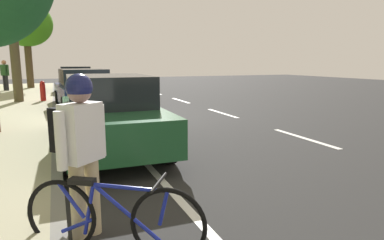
{
  "coord_description": "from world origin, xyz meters",
  "views": [
    {
      "loc": [
        2.11,
        10.56,
        1.79
      ],
      "look_at": [
        0.53,
        6.71,
        1.06
      ],
      "focal_mm": 31.19,
      "sensor_mm": 36.0,
      "label": 1
    }
  ],
  "objects_px": {
    "street_tree_near_cyclist": "(26,24)",
    "cyclist_with_backpack": "(80,141)",
    "pedestrian_on_phone": "(5,73)",
    "fire_hydrant": "(43,91)",
    "parked_sedan_dark_blue_second": "(84,90)",
    "bicycle_at_curb": "(112,218)",
    "parked_sedan_green_mid": "(110,113)",
    "parked_sedan_black_nearest": "(76,80)"
  },
  "relations": [
    {
      "from": "parked_sedan_dark_blue_second",
      "to": "street_tree_near_cyclist",
      "type": "height_order",
      "value": "street_tree_near_cyclist"
    },
    {
      "from": "pedestrian_on_phone",
      "to": "bicycle_at_curb",
      "type": "bearing_deg",
      "value": 99.05
    },
    {
      "from": "parked_sedan_dark_blue_second",
      "to": "fire_hydrant",
      "type": "distance_m",
      "value": 2.7
    },
    {
      "from": "cyclist_with_backpack",
      "to": "pedestrian_on_phone",
      "type": "distance_m",
      "value": 18.56
    },
    {
      "from": "parked_sedan_black_nearest",
      "to": "bicycle_at_curb",
      "type": "xyz_separation_m",
      "value": [
        0.72,
        17.51,
        -0.37
      ]
    },
    {
      "from": "parked_sedan_black_nearest",
      "to": "street_tree_near_cyclist",
      "type": "xyz_separation_m",
      "value": [
        2.54,
        -3.15,
        3.32
      ]
    },
    {
      "from": "bicycle_at_curb",
      "to": "cyclist_with_backpack",
      "type": "distance_m",
      "value": 0.82
    },
    {
      "from": "parked_sedan_dark_blue_second",
      "to": "street_tree_near_cyclist",
      "type": "relative_size",
      "value": 0.84
    },
    {
      "from": "street_tree_near_cyclist",
      "to": "pedestrian_on_phone",
      "type": "xyz_separation_m",
      "value": [
        1.17,
        1.84,
        -2.94
      ]
    },
    {
      "from": "parked_sedan_green_mid",
      "to": "pedestrian_on_phone",
      "type": "height_order",
      "value": "pedestrian_on_phone"
    },
    {
      "from": "fire_hydrant",
      "to": "pedestrian_on_phone",
      "type": "bearing_deg",
      "value": -71.74
    },
    {
      "from": "street_tree_near_cyclist",
      "to": "pedestrian_on_phone",
      "type": "relative_size",
      "value": 3.13
    },
    {
      "from": "pedestrian_on_phone",
      "to": "fire_hydrant",
      "type": "relative_size",
      "value": 2.04
    },
    {
      "from": "parked_sedan_dark_blue_second",
      "to": "cyclist_with_backpack",
      "type": "xyz_separation_m",
      "value": [
        0.8,
        9.72,
        0.27
      ]
    },
    {
      "from": "street_tree_near_cyclist",
      "to": "pedestrian_on_phone",
      "type": "distance_m",
      "value": 3.66
    },
    {
      "from": "bicycle_at_curb",
      "to": "pedestrian_on_phone",
      "type": "distance_m",
      "value": 19.07
    },
    {
      "from": "cyclist_with_backpack",
      "to": "fire_hydrant",
      "type": "bearing_deg",
      "value": -86.75
    },
    {
      "from": "pedestrian_on_phone",
      "to": "street_tree_near_cyclist",
      "type": "bearing_deg",
      "value": -122.6
    },
    {
      "from": "bicycle_at_curb",
      "to": "parked_sedan_green_mid",
      "type": "bearing_deg",
      "value": -98.46
    },
    {
      "from": "parked_sedan_black_nearest",
      "to": "fire_hydrant",
      "type": "height_order",
      "value": "parked_sedan_black_nearest"
    },
    {
      "from": "bicycle_at_curb",
      "to": "street_tree_near_cyclist",
      "type": "height_order",
      "value": "street_tree_near_cyclist"
    },
    {
      "from": "parked_sedan_dark_blue_second",
      "to": "fire_hydrant",
      "type": "height_order",
      "value": "parked_sedan_dark_blue_second"
    },
    {
      "from": "cyclist_with_backpack",
      "to": "pedestrian_on_phone",
      "type": "xyz_separation_m",
      "value": [
        2.78,
        -18.35,
        0.11
      ]
    },
    {
      "from": "parked_sedan_dark_blue_second",
      "to": "parked_sedan_green_mid",
      "type": "bearing_deg",
      "value": 90.02
    },
    {
      "from": "parked_sedan_dark_blue_second",
      "to": "bicycle_at_curb",
      "type": "height_order",
      "value": "parked_sedan_dark_blue_second"
    },
    {
      "from": "parked_sedan_black_nearest",
      "to": "cyclist_with_backpack",
      "type": "height_order",
      "value": "cyclist_with_backpack"
    },
    {
      "from": "cyclist_with_backpack",
      "to": "fire_hydrant",
      "type": "distance_m",
      "value": 12.0
    },
    {
      "from": "parked_sedan_green_mid",
      "to": "bicycle_at_curb",
      "type": "distance_m",
      "value": 4.0
    },
    {
      "from": "parked_sedan_dark_blue_second",
      "to": "bicycle_at_curb",
      "type": "distance_m",
      "value": 10.21
    },
    {
      "from": "bicycle_at_curb",
      "to": "parked_sedan_dark_blue_second",
      "type": "bearing_deg",
      "value": -93.28
    },
    {
      "from": "bicycle_at_curb",
      "to": "street_tree_near_cyclist",
      "type": "bearing_deg",
      "value": -84.95
    },
    {
      "from": "cyclist_with_backpack",
      "to": "pedestrian_on_phone",
      "type": "bearing_deg",
      "value": -81.38
    },
    {
      "from": "pedestrian_on_phone",
      "to": "parked_sedan_dark_blue_second",
      "type": "bearing_deg",
      "value": 112.54
    },
    {
      "from": "street_tree_near_cyclist",
      "to": "fire_hydrant",
      "type": "bearing_deg",
      "value": 96.46
    },
    {
      "from": "street_tree_near_cyclist",
      "to": "cyclist_with_backpack",
      "type": "bearing_deg",
      "value": 94.56
    },
    {
      "from": "pedestrian_on_phone",
      "to": "fire_hydrant",
      "type": "xyz_separation_m",
      "value": [
        -2.1,
        6.37,
        -0.55
      ]
    },
    {
      "from": "parked_sedan_dark_blue_second",
      "to": "parked_sedan_black_nearest",
      "type": "bearing_deg",
      "value": -91.04
    },
    {
      "from": "cyclist_with_backpack",
      "to": "bicycle_at_curb",
      "type": "bearing_deg",
      "value": 114.62
    },
    {
      "from": "parked_sedan_black_nearest",
      "to": "pedestrian_on_phone",
      "type": "height_order",
      "value": "pedestrian_on_phone"
    },
    {
      "from": "street_tree_near_cyclist",
      "to": "pedestrian_on_phone",
      "type": "height_order",
      "value": "street_tree_near_cyclist"
    },
    {
      "from": "parked_sedan_black_nearest",
      "to": "street_tree_near_cyclist",
      "type": "distance_m",
      "value": 5.23
    },
    {
      "from": "fire_hydrant",
      "to": "parked_sedan_black_nearest",
      "type": "bearing_deg",
      "value": -107.67
    }
  ]
}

